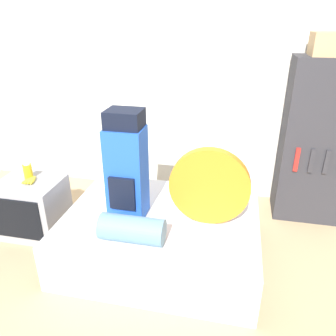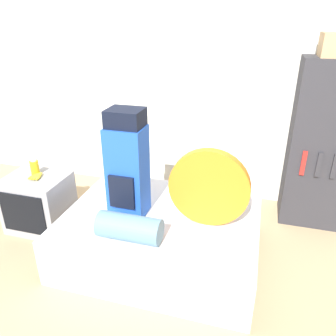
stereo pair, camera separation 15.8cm
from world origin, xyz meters
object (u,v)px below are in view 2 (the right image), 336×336
at_px(backpack, 127,166).
at_px(canister, 35,167).
at_px(sleeping_roll, 129,228).
at_px(television, 39,203).
at_px(tent_bag, 209,188).
at_px(bookshelf, 326,146).

xyz_separation_m(backpack, canister, (-1.05, 0.18, -0.22)).
height_order(sleeping_roll, television, sleeping_roll).
distance_m(backpack, canister, 1.09).
bearing_deg(television, tent_bag, -2.63).
distance_m(tent_bag, sleeping_roll, 0.69).
relative_size(tent_bag, bookshelf, 0.39).
bearing_deg(television, sleeping_roll, -21.61).
distance_m(canister, bookshelf, 2.83).
bearing_deg(television, canister, 113.66).
height_order(tent_bag, sleeping_roll, tent_bag).
height_order(backpack, bookshelf, bookshelf).
bearing_deg(backpack, bookshelf, 32.01).
distance_m(backpack, sleeping_roll, 0.51).
relative_size(tent_bag, television, 1.11).
height_order(backpack, sleeping_roll, backpack).
distance_m(backpack, bookshelf, 1.94).
bearing_deg(bookshelf, sleeping_roll, -137.24).
relative_size(canister, bookshelf, 0.10).
distance_m(tent_bag, television, 1.76).
bearing_deg(sleeping_roll, bookshelf, 42.76).
height_order(television, bookshelf, bookshelf).
bearing_deg(tent_bag, canister, 175.10).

